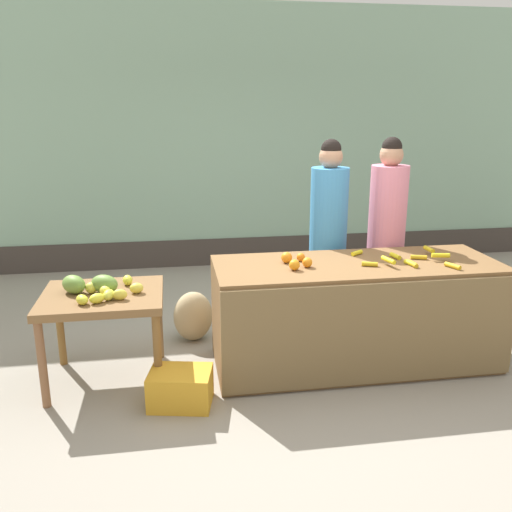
# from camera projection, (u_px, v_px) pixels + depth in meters

# --- Properties ---
(ground_plane) EXTENTS (24.00, 24.00, 0.00)m
(ground_plane) POSITION_uv_depth(u_px,v_px,m) (293.00, 365.00, 4.50)
(ground_plane) COLOR gray
(market_wall_back) EXTENTS (8.15, 0.23, 3.31)m
(market_wall_back) POSITION_uv_depth(u_px,v_px,m) (242.00, 142.00, 7.04)
(market_wall_back) COLOR #8CB299
(market_wall_back) RESTS_ON ground
(fruit_stall_counter) EXTENTS (2.30, 0.87, 0.87)m
(fruit_stall_counter) POSITION_uv_depth(u_px,v_px,m) (355.00, 314.00, 4.44)
(fruit_stall_counter) COLOR brown
(fruit_stall_counter) RESTS_ON ground
(side_table_wooden) EXTENTS (0.90, 0.77, 0.72)m
(side_table_wooden) POSITION_uv_depth(u_px,v_px,m) (103.00, 305.00, 4.10)
(side_table_wooden) COLOR brown
(side_table_wooden) RESTS_ON ground
(banana_bunch_pile) EXTENTS (0.76, 0.60, 0.07)m
(banana_bunch_pile) POSITION_uv_depth(u_px,v_px,m) (408.00, 259.00, 4.35)
(banana_bunch_pile) COLOR gold
(banana_bunch_pile) RESTS_ON fruit_stall_counter
(orange_pile) EXTENTS (0.22, 0.31, 0.09)m
(orange_pile) POSITION_uv_depth(u_px,v_px,m) (296.00, 261.00, 4.25)
(orange_pile) COLOR orange
(orange_pile) RESTS_ON fruit_stall_counter
(mango_papaya_pile) EXTENTS (0.64, 0.58, 0.14)m
(mango_papaya_pile) POSITION_uv_depth(u_px,v_px,m) (96.00, 287.00, 4.05)
(mango_papaya_pile) COLOR #D2D448
(mango_papaya_pile) RESTS_ON side_table_wooden
(vendor_woman_blue_shirt) EXTENTS (0.34, 0.34, 1.81)m
(vendor_woman_blue_shirt) POSITION_uv_depth(u_px,v_px,m) (328.00, 238.00, 4.96)
(vendor_woman_blue_shirt) COLOR #33333D
(vendor_woman_blue_shirt) RESTS_ON ground
(vendor_woman_pink_shirt) EXTENTS (0.34, 0.34, 1.82)m
(vendor_woman_pink_shirt) POSITION_uv_depth(u_px,v_px,m) (386.00, 236.00, 5.00)
(vendor_woman_pink_shirt) COLOR #33333D
(vendor_woman_pink_shirt) RESTS_ON ground
(produce_crate) EXTENTS (0.49, 0.40, 0.26)m
(produce_crate) POSITION_uv_depth(u_px,v_px,m) (181.00, 388.00, 3.89)
(produce_crate) COLOR gold
(produce_crate) RESTS_ON ground
(produce_sack) EXTENTS (0.43, 0.38, 0.46)m
(produce_sack) POSITION_uv_depth(u_px,v_px,m) (193.00, 316.00, 4.94)
(produce_sack) COLOR tan
(produce_sack) RESTS_ON ground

